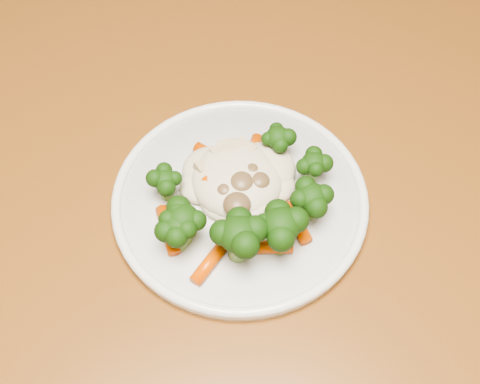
# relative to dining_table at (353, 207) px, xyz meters

# --- Properties ---
(dining_table) EXTENTS (1.47, 1.23, 0.75)m
(dining_table) POSITION_rel_dining_table_xyz_m (0.00, 0.00, 0.00)
(dining_table) COLOR brown
(dining_table) RESTS_ON ground
(plate) EXTENTS (0.25, 0.25, 0.01)m
(plate) POSITION_rel_dining_table_xyz_m (-0.14, -0.03, 0.10)
(plate) COLOR silver
(plate) RESTS_ON dining_table
(meal) EXTENTS (0.18, 0.16, 0.05)m
(meal) POSITION_rel_dining_table_xyz_m (-0.14, -0.05, 0.13)
(meal) COLOR beige
(meal) RESTS_ON plate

